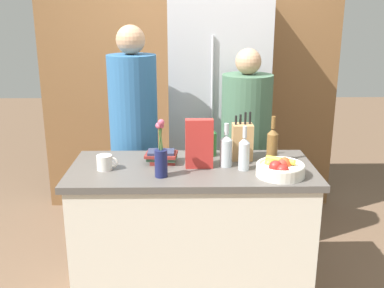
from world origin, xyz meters
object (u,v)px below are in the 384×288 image
at_px(fruit_bowl, 280,168).
at_px(bottle_vinegar, 211,141).
at_px(coffee_mug, 105,163).
at_px(person_at_sink, 134,132).
at_px(knife_block, 242,141).
at_px(book_stack, 162,157).
at_px(bottle_oil, 226,150).
at_px(refrigerator, 217,112).
at_px(bottle_wine, 244,153).
at_px(person_in_blue, 245,144).
at_px(flower_vase, 161,157).
at_px(bottle_water, 272,144).
at_px(cereal_box, 199,144).

bearing_deg(fruit_bowl, bottle_vinegar, 134.29).
bearing_deg(coffee_mug, person_at_sink, 80.19).
xyz_separation_m(knife_block, book_stack, (-0.51, -0.06, -0.08)).
bearing_deg(bottle_oil, coffee_mug, -176.00).
relative_size(refrigerator, bottle_vinegar, 8.00).
xyz_separation_m(fruit_bowl, bottle_wine, (-0.20, 0.11, 0.06)).
height_order(refrigerator, book_stack, refrigerator).
height_order(bottle_oil, bottle_wine, bottle_oil).
bearing_deg(person_at_sink, person_in_blue, -3.80).
height_order(fruit_bowl, bottle_vinegar, bottle_vinegar).
xyz_separation_m(bottle_wine, person_in_blue, (0.10, 0.65, -0.14)).
distance_m(flower_vase, person_at_sink, 0.78).
bearing_deg(knife_block, bottle_water, -20.75).
height_order(fruit_bowl, cereal_box, cereal_box).
bearing_deg(bottle_water, bottle_vinegar, 159.06).
bearing_deg(fruit_bowl, bottle_water, 90.89).
xyz_separation_m(bottle_oil, person_at_sink, (-0.62, 0.57, -0.04)).
bearing_deg(knife_block, coffee_mug, -167.53).
relative_size(fruit_bowl, knife_block, 0.91).
relative_size(refrigerator, book_stack, 9.68).
xyz_separation_m(cereal_box, person_in_blue, (0.36, 0.60, -0.19)).
xyz_separation_m(book_stack, bottle_oil, (0.39, -0.07, 0.07)).
distance_m(person_at_sink, person_in_blue, 0.82).
height_order(book_stack, bottle_water, bottle_water).
bearing_deg(bottle_oil, knife_block, 49.73).
bearing_deg(refrigerator, bottle_water, -75.98).
height_order(refrigerator, bottle_water, refrigerator).
xyz_separation_m(bottle_oil, bottle_water, (0.29, 0.07, 0.01)).
relative_size(fruit_bowl, cereal_box, 0.93).
height_order(flower_vase, bottle_wine, flower_vase).
bearing_deg(bottle_vinegar, cereal_box, -110.99).
bearing_deg(refrigerator, knife_block, -84.84).
height_order(book_stack, bottle_vinegar, bottle_vinegar).
height_order(knife_block, coffee_mug, knife_block).
xyz_separation_m(refrigerator, person_in_blue, (0.17, -0.57, -0.12)).
xyz_separation_m(person_at_sink, person_in_blue, (0.82, 0.01, -0.10)).
distance_m(fruit_bowl, person_in_blue, 0.77).
bearing_deg(fruit_bowl, refrigerator, 101.69).
distance_m(coffee_mug, bottle_oil, 0.73).
height_order(bottle_vinegar, person_in_blue, person_in_blue).
relative_size(bottle_vinegar, person_in_blue, 0.16).
xyz_separation_m(refrigerator, bottle_water, (0.27, -1.08, 0.03)).
bearing_deg(knife_block, person_in_blue, 79.44).
height_order(bottle_vinegar, bottle_water, bottle_water).
bearing_deg(coffee_mug, bottle_water, 6.63).
bearing_deg(bottle_wine, bottle_vinegar, 123.14).
height_order(flower_vase, person_in_blue, person_in_blue).
relative_size(refrigerator, knife_block, 6.50).
distance_m(flower_vase, coffee_mug, 0.37).
bearing_deg(knife_block, fruit_bowl, -59.47).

